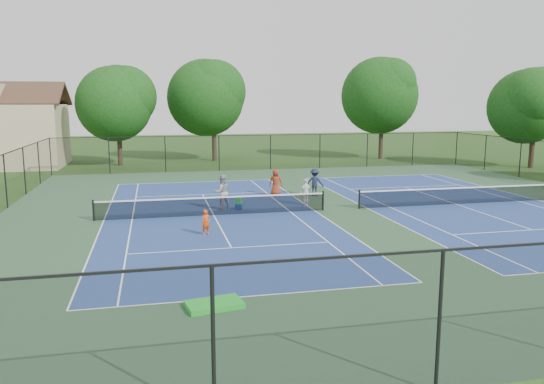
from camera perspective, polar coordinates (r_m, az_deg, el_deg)
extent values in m
plane|color=#234716|center=(29.33, 7.44, -1.89)|extent=(140.00, 140.00, 0.00)
cube|color=#294931|center=(29.33, 7.44, -1.88)|extent=(36.00, 36.00, 0.01)
cube|color=navy|center=(27.75, -6.28, -2.51)|extent=(10.97, 23.77, 0.00)
cube|color=white|center=(39.41, -8.21, 1.08)|extent=(10.97, 0.06, 0.00)
cube|color=white|center=(16.44, -1.57, -11.08)|extent=(10.97, 0.06, 0.00)
cube|color=white|center=(27.72, -17.64, -2.92)|extent=(0.06, 23.77, 0.00)
cube|color=white|center=(28.85, 4.61, -2.00)|extent=(0.06, 23.77, 0.00)
cube|color=white|center=(27.63, -14.81, -2.82)|extent=(0.06, 23.77, 0.00)
cube|color=white|center=(28.48, 1.97, -2.13)|extent=(0.06, 23.77, 0.00)
cube|color=white|center=(34.01, -7.49, -0.27)|extent=(8.23, 0.06, 0.00)
cube|color=white|center=(21.59, -4.38, -6.01)|extent=(8.23, 0.06, 0.00)
cube|color=white|center=(27.75, -6.28, -2.50)|extent=(0.06, 12.80, 0.00)
cylinder|color=black|center=(27.66, -18.65, -1.89)|extent=(0.10, 0.10, 1.07)
cylinder|color=black|center=(28.89, 5.51, -0.95)|extent=(0.10, 0.10, 1.07)
cube|color=black|center=(27.66, -6.30, -1.57)|extent=(11.90, 0.01, 0.90)
cube|color=white|center=(27.57, -6.32, -0.60)|extent=(11.90, 0.04, 0.07)
cube|color=navy|center=(32.37, 19.17, -1.24)|extent=(10.97, 23.77, 0.00)
cube|color=white|center=(42.78, 10.83, 1.68)|extent=(10.97, 0.06, 0.00)
cube|color=white|center=(29.87, 10.17, -1.72)|extent=(0.06, 23.77, 0.00)
cube|color=white|center=(35.55, 26.72, -0.80)|extent=(0.06, 23.77, 0.00)
cube|color=white|center=(30.43, 12.56, -1.59)|extent=(0.06, 23.77, 0.00)
cube|color=white|center=(34.70, 24.96, -0.90)|extent=(0.06, 23.77, 0.00)
cube|color=white|center=(37.87, 14.11, 0.54)|extent=(8.23, 0.06, 0.00)
cube|color=white|center=(27.27, 26.22, -3.67)|extent=(8.23, 0.06, 0.00)
cube|color=white|center=(32.37, 19.17, -1.23)|extent=(0.06, 12.80, 0.00)
cylinder|color=black|center=(29.60, 9.37, -0.78)|extent=(0.10, 0.10, 1.07)
cube|color=black|center=(32.29, 19.21, -0.44)|extent=(11.90, 0.01, 0.90)
cube|color=white|center=(32.22, 19.26, 0.40)|extent=(11.90, 0.04, 0.07)
cylinder|color=black|center=(45.90, -22.72, 3.50)|extent=(0.08, 0.08, 3.00)
cylinder|color=black|center=(45.33, -17.11, 3.76)|extent=(0.08, 0.08, 3.00)
cylinder|color=black|center=(45.20, -11.40, 3.98)|extent=(0.08, 0.08, 3.00)
cylinder|color=black|center=(10.01, -6.33, -16.07)|extent=(0.08, 0.08, 3.00)
cylinder|color=black|center=(45.51, -5.72, 4.16)|extent=(0.08, 0.08, 3.00)
cylinder|color=black|center=(11.35, 17.55, -13.28)|extent=(0.08, 0.08, 3.00)
cylinder|color=black|center=(46.26, -0.16, 4.30)|extent=(0.08, 0.08, 3.00)
cylinder|color=black|center=(47.43, 5.17, 4.39)|extent=(0.08, 0.08, 3.00)
cylinder|color=black|center=(48.99, 10.21, 4.45)|extent=(0.08, 0.08, 3.00)
cylinder|color=black|center=(50.89, 14.90, 4.46)|extent=(0.08, 0.08, 3.00)
cylinder|color=black|center=(53.12, 19.22, 4.46)|extent=(0.08, 0.08, 3.00)
cylinder|color=black|center=(32.79, -26.74, 1.03)|extent=(0.08, 0.08, 3.00)
cylinder|color=black|center=(45.75, 25.14, 3.32)|extent=(0.08, 0.08, 3.00)
cylinder|color=black|center=(37.13, -25.09, 2.05)|extent=(0.08, 0.08, 3.00)
cylinder|color=black|center=(49.36, 21.96, 3.94)|extent=(0.08, 0.08, 3.00)
cylinder|color=black|center=(41.50, -23.78, 2.86)|extent=(0.08, 0.08, 3.00)
cube|color=black|center=(46.26, -0.16, 4.30)|extent=(36.00, 0.01, 3.00)
cube|color=black|center=(46.15, -0.16, 6.15)|extent=(36.00, 0.05, 0.05)
cylinder|color=#2D2116|center=(51.22, -16.07, 4.88)|extent=(0.44, 0.44, 3.78)
sphere|color=#103B10|center=(51.07, -16.27, 9.09)|extent=(6.80, 6.80, 6.80)
sphere|color=#103B10|center=(51.07, -16.30, 9.83)|extent=(5.58, 5.58, 5.58)
sphere|color=#103B10|center=(51.08, -16.34, 10.57)|extent=(4.35, 4.35, 4.35)
cylinder|color=#2D2116|center=(53.44, -6.24, 5.58)|extent=(0.44, 0.44, 4.14)
sphere|color=#103B10|center=(53.31, -6.32, 10.04)|extent=(7.60, 7.60, 7.60)
sphere|color=#103B10|center=(53.32, -6.33, 10.71)|extent=(6.23, 6.23, 6.23)
sphere|color=#103B10|center=(53.33, -6.35, 11.38)|extent=(4.86, 4.86, 4.86)
cylinder|color=#2D2116|center=(56.01, 11.64, 5.72)|extent=(0.44, 0.44, 4.32)
sphere|color=#103B10|center=(55.90, 11.80, 10.12)|extent=(7.80, 7.80, 7.80)
sphere|color=#103B10|center=(55.91, 11.82, 10.75)|extent=(6.40, 6.40, 6.40)
sphere|color=#103B10|center=(55.92, 11.84, 11.38)|extent=(4.99, 4.99, 4.99)
cylinder|color=#2D2116|center=(52.72, 26.17, 4.30)|extent=(0.44, 0.44, 3.60)
sphere|color=#103B10|center=(52.56, 26.47, 8.22)|extent=(6.60, 6.60, 6.60)
sphere|color=#103B10|center=(52.56, 26.53, 8.95)|extent=(5.41, 5.41, 5.41)
sphere|color=#103B10|center=(52.57, 26.58, 9.68)|extent=(4.22, 4.22, 4.22)
cube|color=tan|center=(53.68, -26.81, 5.40)|extent=(10.00, 8.00, 5.60)
cube|color=tan|center=(53.60, -27.11, 9.32)|extent=(1.20, 8.00, 1.76)
cube|color=#422B1E|center=(55.54, -26.61, 9.43)|extent=(10.80, 4.10, 2.15)
imported|color=#DC480E|center=(23.66, -7.11, -3.26)|extent=(0.49, 0.42, 1.14)
imported|color=#9A9A9C|center=(29.07, -5.41, -0.02)|extent=(1.08, 0.93, 1.93)
imported|color=white|center=(30.27, 3.65, -0.01)|extent=(0.96, 0.75, 1.52)
imported|color=#1B223C|center=(33.30, 4.62, 1.06)|extent=(1.28, 1.03, 1.74)
imported|color=maroon|center=(33.31, 0.40, 1.05)|extent=(0.90, 0.67, 1.68)
cube|color=navy|center=(29.11, -3.62, -1.59)|extent=(0.43, 0.39, 0.32)
cube|color=green|center=(29.04, -3.63, -0.90)|extent=(0.42, 0.39, 0.39)
cube|color=green|center=(15.66, -6.23, -11.94)|extent=(1.72, 1.19, 0.16)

